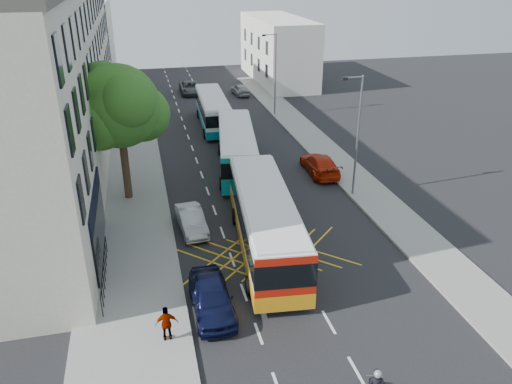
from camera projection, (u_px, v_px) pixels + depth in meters
ground at (329, 322)px, 22.05m from camera, size 120.00×120.00×0.00m
pavement_left at (129, 198)px, 33.46m from camera, size 5.00×70.00×0.15m
pavement_right at (351, 176)px, 36.83m from camera, size 3.00×70.00×0.15m
terrace_main at (45, 73)px, 37.87m from camera, size 8.30×45.00×13.50m
terrace_far at (80, 41)px, 65.53m from camera, size 8.00×20.00×10.00m
building_right at (277, 50)px, 65.02m from camera, size 6.00×18.00×8.00m
street_tree at (118, 107)px, 30.81m from camera, size 6.30×5.70×8.80m
lamp_near at (357, 131)px, 31.99m from camera, size 1.45×0.15×8.00m
lamp_far at (274, 70)px, 49.64m from camera, size 1.45×0.15×8.00m
railings at (104, 271)px, 24.38m from camera, size 0.08×5.60×1.14m
bus_near at (265, 221)px, 26.85m from camera, size 3.93×12.15×3.36m
bus_mid at (237, 148)px, 37.65m from camera, size 4.25×11.41×3.13m
bus_far at (213, 110)px, 47.63m from camera, size 2.94×10.62×2.96m
parked_car_blue at (212, 297)px, 22.46m from camera, size 1.84×4.45×1.51m
parked_car_silver at (192, 220)px, 29.34m from camera, size 1.67×4.01×1.29m
red_hatchback at (320, 164)px, 37.23m from camera, size 2.17×5.02×1.44m
distant_car_grey at (190, 88)px, 59.77m from camera, size 2.30×4.96×1.38m
distant_car_silver at (240, 89)px, 59.15m from camera, size 1.86×3.95×1.31m
pedestrian_far at (167, 323)px, 20.52m from camera, size 0.95×0.41×1.61m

